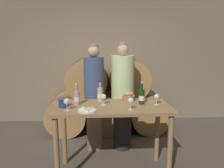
# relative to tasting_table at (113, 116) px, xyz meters

# --- Properties ---
(stone_wall_back) EXTENTS (10.00, 0.12, 3.20)m
(stone_wall_back) POSITION_rel_tasting_table_xyz_m (0.00, 2.17, 0.81)
(stone_wall_back) COLOR #7F705B
(stone_wall_back) RESTS_ON ground_plane
(barrel_stack) EXTENTS (2.34, 0.96, 1.43)m
(barrel_stack) POSITION_rel_tasting_table_xyz_m (-0.00, 1.57, -0.15)
(barrel_stack) COLOR #A87A47
(barrel_stack) RESTS_ON ground_plane
(tasting_table) EXTENTS (1.45, 0.69, 0.93)m
(tasting_table) POSITION_rel_tasting_table_xyz_m (0.00, 0.00, 0.00)
(tasting_table) COLOR #99754C
(tasting_table) RESTS_ON ground_plane
(person_left) EXTENTS (0.31, 0.31, 1.71)m
(person_left) POSITION_rel_tasting_table_xyz_m (-0.25, 0.73, 0.09)
(person_left) COLOR #756651
(person_left) RESTS_ON ground_plane
(person_right) EXTENTS (0.36, 0.36, 1.74)m
(person_right) POSITION_rel_tasting_table_xyz_m (0.20, 0.73, 0.09)
(person_right) COLOR #232326
(person_right) RESTS_ON ground_plane
(wine_bottle_red) EXTENTS (0.08, 0.08, 0.29)m
(wine_bottle_red) POSITION_rel_tasting_table_xyz_m (0.38, 0.05, 0.25)
(wine_bottle_red) COLOR #193819
(wine_bottle_red) RESTS_ON tasting_table
(wine_bottle_white) EXTENTS (0.08, 0.08, 0.28)m
(wine_bottle_white) POSITION_rel_tasting_table_xyz_m (-0.16, 0.21, 0.24)
(wine_bottle_white) COLOR #ADBC7F
(wine_bottle_white) RESTS_ON tasting_table
(wine_bottle_rose) EXTENTS (0.08, 0.08, 0.28)m
(wine_bottle_rose) POSITION_rel_tasting_table_xyz_m (-0.45, 0.06, 0.24)
(wine_bottle_rose) COLOR #BC8E93
(wine_bottle_rose) RESTS_ON tasting_table
(blue_crock) EXTENTS (0.11, 0.11, 0.10)m
(blue_crock) POSITION_rel_tasting_table_xyz_m (-0.61, -0.04, 0.20)
(blue_crock) COLOR navy
(blue_crock) RESTS_ON tasting_table
(bread_basket) EXTENTS (0.17, 0.17, 0.13)m
(bread_basket) POSITION_rel_tasting_table_xyz_m (0.23, 0.23, 0.19)
(bread_basket) COLOR olive
(bread_basket) RESTS_ON tasting_table
(cheese_plate) EXTENTS (0.22, 0.22, 0.04)m
(cheese_plate) POSITION_rel_tasting_table_xyz_m (-0.31, -0.21, 0.16)
(cheese_plate) COLOR white
(cheese_plate) RESTS_ON tasting_table
(wine_glass_far_left) EXTENTS (0.07, 0.07, 0.14)m
(wine_glass_far_left) POSITION_rel_tasting_table_xyz_m (-0.55, -0.18, 0.25)
(wine_glass_far_left) COLOR white
(wine_glass_far_left) RESTS_ON tasting_table
(wine_glass_left) EXTENTS (0.07, 0.07, 0.14)m
(wine_glass_left) POSITION_rel_tasting_table_xyz_m (-0.11, 0.03, 0.25)
(wine_glass_left) COLOR white
(wine_glass_left) RESTS_ON tasting_table
(wine_glass_center) EXTENTS (0.07, 0.07, 0.14)m
(wine_glass_center) POSITION_rel_tasting_table_xyz_m (0.20, -0.19, 0.25)
(wine_glass_center) COLOR white
(wine_glass_center) RESTS_ON tasting_table
(wine_glass_right) EXTENTS (0.07, 0.07, 0.14)m
(wine_glass_right) POSITION_rel_tasting_table_xyz_m (0.56, -0.01, 0.25)
(wine_glass_right) COLOR white
(wine_glass_right) RESTS_ON tasting_table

